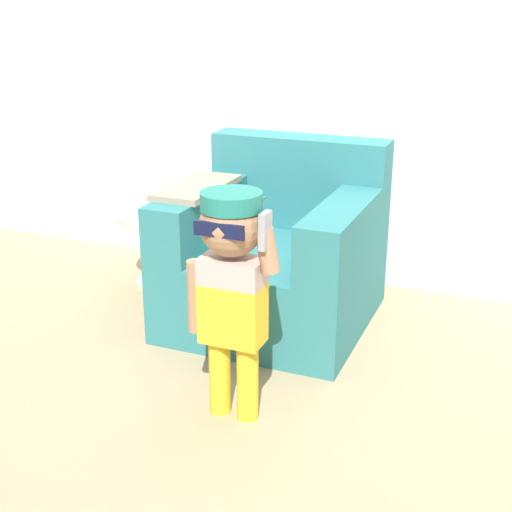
% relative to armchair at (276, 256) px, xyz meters
% --- Properties ---
extents(ground_plane, '(10.00, 10.00, 0.00)m').
position_rel_armchair_xyz_m(ground_plane, '(0.13, -0.13, -0.32)').
color(ground_plane, '#998466').
extents(wall_back, '(10.00, 0.05, 2.60)m').
position_rel_armchair_xyz_m(wall_back, '(0.13, 0.64, 0.98)').
color(wall_back, silver).
rests_on(wall_back, ground_plane).
extents(armchair, '(0.92, 0.93, 0.85)m').
position_rel_armchair_xyz_m(armchair, '(0.00, 0.00, 0.00)').
color(armchair, '#286B70').
rests_on(armchair, ground_plane).
extents(person_child, '(0.36, 0.27, 0.88)m').
position_rel_armchair_xyz_m(person_child, '(0.16, -0.89, 0.27)').
color(person_child, gold).
rests_on(person_child, ground_plane).
extents(side_table, '(0.43, 0.43, 0.40)m').
position_rel_armchair_xyz_m(side_table, '(-0.75, 0.16, -0.07)').
color(side_table, beige).
rests_on(side_table, ground_plane).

